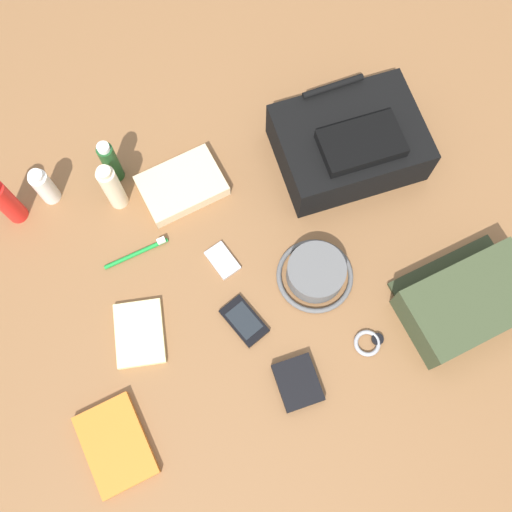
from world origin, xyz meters
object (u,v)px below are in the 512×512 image
Objects in this scene: bucket_hat at (316,273)px; paperback_novel at (116,445)px; toothpaste_tube at (44,186)px; wallet at (298,383)px; toothbrush at (140,252)px; folded_towel at (182,186)px; backpack at (349,143)px; toiletry_pouch at (469,302)px; cell_phone at (244,321)px; shampoo_bottle at (111,162)px; notepad at (139,333)px; lotion_bottle at (112,187)px; wristwatch at (369,343)px; sunscreen_spray at (6,202)px; media_player at (223,261)px.

bucket_hat is 0.59m from paperback_novel.
wallet is (0.40, -0.64, -0.05)m from toothpaste_tube.
paperback_novel is 1.22× the size of toothbrush.
wallet is at bearing -121.09° from bucket_hat.
folded_towel is at bearing -16.84° from toothpaste_tube.
toiletry_pouch is at bearing -77.92° from backpack.
cell_phone is at bearing 24.14° from paperback_novel.
wallet is at bearing -57.89° from toothpaste_tube.
shampoo_bottle is at bearing 164.85° from backpack.
notepad is at bearing -107.32° from toothbrush.
toothbrush is 0.20m from notepad.
cell_phone is (0.34, -0.47, -0.05)m from toothpaste_tube.
lotion_bottle is at bearing 115.46° from wallet.
toiletry_pouch is 0.91m from shampoo_bottle.
lotion_bottle is 0.59m from paperback_novel.
bucket_hat is at bearing 60.83° from wallet.
backpack is at bearing 72.88° from wristwatch.
toothpaste_tube is 0.43m from notepad.
sunscreen_spray is at bearing 147.04° from bucket_hat.
sunscreen_spray reaches higher than shampoo_bottle.
lotion_bottle is 0.07m from shampoo_bottle.
wristwatch is at bearing -61.93° from folded_towel.
notepad is (-0.24, -0.10, 0.00)m from media_player.
wristwatch is (0.42, -0.62, -0.07)m from shampoo_bottle.
toothpaste_tube reaches higher than wristwatch.
lotion_bottle is at bearing 171.73° from folded_towel.
toothpaste_tube is at bearing 137.76° from media_player.
toothbrush is at bearing 125.44° from cell_phone.
wallet is at bearing -51.68° from sunscreen_spray.
toothbrush is (0.01, -0.15, -0.07)m from lotion_bottle.
lotion_bottle reaches higher than cell_phone.
toothbrush is (-0.37, 0.20, -0.02)m from bucket_hat.
shampoo_bottle reaches higher than toothbrush.
bucket_hat is at bearing 106.01° from wristwatch.
paperback_novel is (-0.02, -0.63, -0.05)m from toothpaste_tube.
toothpaste_tube reaches higher than wallet.
toiletry_pouch is 2.53× the size of toothpaste_tube.
folded_towel is (0.16, -0.02, -0.06)m from lotion_bottle.
bucket_hat is at bearing -126.09° from backpack.
media_player is (0.00, 0.16, -0.00)m from cell_phone.
shampoo_bottle reaches higher than wristwatch.
sunscreen_spray reaches higher than backpack.
sunscreen_spray is 2.33× the size of wristwatch.
toothbrush is (-0.43, 0.40, 0.00)m from wristwatch.
lotion_bottle is 0.31m from media_player.
shampoo_bottle is (-0.57, 0.15, 0.01)m from backpack.
folded_towel is (0.40, -0.08, -0.06)m from sunscreen_spray.
backpack is 1.16× the size of toiletry_pouch.
toothpaste_tube is at bearing 155.14° from lotion_bottle.
folded_towel is at bearing 39.96° from toothbrush.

